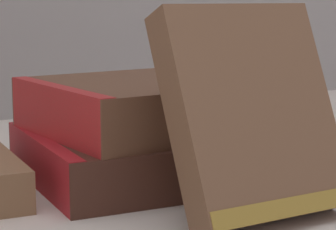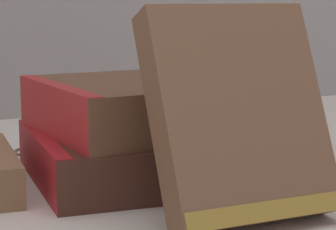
{
  "view_description": "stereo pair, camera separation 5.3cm",
  "coord_description": "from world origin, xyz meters",
  "px_view_note": "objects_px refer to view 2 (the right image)",
  "views": [
    {
      "loc": [
        -0.22,
        -0.44,
        0.14
      ],
      "look_at": [
        0.05,
        0.01,
        0.05
      ],
      "focal_mm": 75.0,
      "sensor_mm": 36.0,
      "label": 1
    },
    {
      "loc": [
        -0.17,
        -0.47,
        0.14
      ],
      "look_at": [
        0.05,
        0.01,
        0.05
      ],
      "focal_mm": 75.0,
      "sensor_mm": 36.0,
      "label": 2
    }
  ],
  "objects_px": {
    "book_flat_top": "(155,104)",
    "reading_glasses": "(7,152)",
    "book_leaning_front": "(240,122)",
    "book_flat_bottom": "(150,153)",
    "pocket_watch": "(212,72)"
  },
  "relations": [
    {
      "from": "book_flat_bottom",
      "to": "pocket_watch",
      "type": "distance_m",
      "value": 0.09
    },
    {
      "from": "book_leaning_front",
      "to": "pocket_watch",
      "type": "distance_m",
      "value": 0.15
    },
    {
      "from": "reading_glasses",
      "to": "book_leaning_front",
      "type": "bearing_deg",
      "value": -66.48
    },
    {
      "from": "pocket_watch",
      "to": "reading_glasses",
      "type": "relative_size",
      "value": 0.61
    },
    {
      "from": "book_flat_bottom",
      "to": "book_leaning_front",
      "type": "distance_m",
      "value": 0.14
    },
    {
      "from": "book_flat_top",
      "to": "book_leaning_front",
      "type": "relative_size",
      "value": 1.41
    },
    {
      "from": "book_flat_bottom",
      "to": "book_flat_top",
      "type": "relative_size",
      "value": 1.07
    },
    {
      "from": "book_flat_bottom",
      "to": "book_flat_top",
      "type": "bearing_deg",
      "value": 40.11
    },
    {
      "from": "book_flat_top",
      "to": "reading_glasses",
      "type": "height_order",
      "value": "book_flat_top"
    },
    {
      "from": "reading_glasses",
      "to": "book_flat_bottom",
      "type": "bearing_deg",
      "value": -52.12
    },
    {
      "from": "book_flat_bottom",
      "to": "pocket_watch",
      "type": "relative_size",
      "value": 3.42
    },
    {
      "from": "book_flat_bottom",
      "to": "pocket_watch",
      "type": "bearing_deg",
      "value": 15.06
    },
    {
      "from": "book_flat_top",
      "to": "pocket_watch",
      "type": "xyz_separation_m",
      "value": [
        0.06,
        0.01,
        0.02
      ]
    },
    {
      "from": "book_flat_bottom",
      "to": "reading_glasses",
      "type": "relative_size",
      "value": 2.08
    },
    {
      "from": "book_flat_top",
      "to": "book_leaning_front",
      "type": "xyz_separation_m",
      "value": [
        0.0,
        -0.13,
        0.01
      ]
    }
  ]
}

